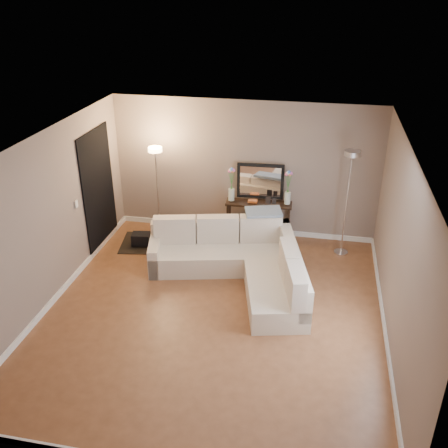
% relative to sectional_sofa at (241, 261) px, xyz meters
% --- Properties ---
extents(floor, '(5.00, 5.50, 0.01)m').
position_rel_sectional_sofa_xyz_m(floor, '(-0.23, -1.06, -0.32)').
color(floor, brown).
rests_on(floor, ground).
extents(ceiling, '(5.00, 5.50, 0.01)m').
position_rel_sectional_sofa_xyz_m(ceiling, '(-0.23, -1.06, 2.29)').
color(ceiling, white).
rests_on(ceiling, ground).
extents(wall_back, '(5.00, 0.02, 2.60)m').
position_rel_sectional_sofa_xyz_m(wall_back, '(-0.23, 1.70, 0.98)').
color(wall_back, gray).
rests_on(wall_back, ground).
extents(wall_front, '(5.00, 0.02, 2.60)m').
position_rel_sectional_sofa_xyz_m(wall_front, '(-0.23, -3.82, 0.98)').
color(wall_front, gray).
rests_on(wall_front, ground).
extents(wall_left, '(0.02, 5.50, 2.60)m').
position_rel_sectional_sofa_xyz_m(wall_left, '(-2.74, -1.06, 0.98)').
color(wall_left, gray).
rests_on(wall_left, ground).
extents(wall_right, '(0.02, 5.50, 2.60)m').
position_rel_sectional_sofa_xyz_m(wall_right, '(2.28, -1.06, 0.98)').
color(wall_right, gray).
rests_on(wall_right, ground).
extents(baseboard_back, '(5.00, 0.03, 0.10)m').
position_rel_sectional_sofa_xyz_m(baseboard_back, '(-0.23, 1.67, -0.27)').
color(baseboard_back, white).
rests_on(baseboard_back, ground).
extents(baseboard_left, '(0.03, 5.50, 0.10)m').
position_rel_sectional_sofa_xyz_m(baseboard_left, '(-2.71, -1.06, -0.27)').
color(baseboard_left, white).
rests_on(baseboard_left, ground).
extents(baseboard_right, '(0.03, 5.50, 0.10)m').
position_rel_sectional_sofa_xyz_m(baseboard_right, '(2.26, -1.06, -0.27)').
color(baseboard_right, white).
rests_on(baseboard_right, ground).
extents(doorway, '(0.02, 1.20, 2.20)m').
position_rel_sectional_sofa_xyz_m(doorway, '(-2.71, 0.64, 0.78)').
color(doorway, black).
rests_on(doorway, ground).
extents(switch_plate, '(0.02, 0.08, 0.12)m').
position_rel_sectional_sofa_xyz_m(switch_plate, '(-2.71, -0.21, 0.88)').
color(switch_plate, white).
rests_on(switch_plate, ground).
extents(sectional_sofa, '(2.90, 2.46, 0.86)m').
position_rel_sectional_sofa_xyz_m(sectional_sofa, '(0.00, 0.00, 0.00)').
color(sectional_sofa, beige).
rests_on(sectional_sofa, floor).
extents(throw_blanket, '(0.69, 0.51, 0.08)m').
position_rel_sectional_sofa_xyz_m(throw_blanket, '(0.27, 0.69, 0.60)').
color(throw_blanket, gray).
rests_on(throw_blanket, sectional_sofa).
extents(console_table, '(1.24, 0.38, 0.76)m').
position_rel_sectional_sofa_xyz_m(console_table, '(0.02, 1.42, 0.11)').
color(console_table, black).
rests_on(console_table, floor).
extents(leaning_mirror, '(0.87, 0.08, 0.68)m').
position_rel_sectional_sofa_xyz_m(leaning_mirror, '(0.09, 1.58, 0.81)').
color(leaning_mirror, black).
rests_on(leaning_mirror, console_table).
extents(table_decor, '(0.52, 0.12, 0.12)m').
position_rel_sectional_sofa_xyz_m(table_decor, '(0.10, 1.38, 0.49)').
color(table_decor, '#CB5B23').
rests_on(table_decor, console_table).
extents(flower_vase_left, '(0.14, 0.12, 0.65)m').
position_rel_sectional_sofa_xyz_m(flower_vase_left, '(-0.42, 1.40, 0.73)').
color(flower_vase_left, silver).
rests_on(flower_vase_left, console_table).
extents(flower_vase_right, '(0.14, 0.12, 0.65)m').
position_rel_sectional_sofa_xyz_m(flower_vase_right, '(0.62, 1.44, 0.73)').
color(flower_vase_right, silver).
rests_on(flower_vase_right, console_table).
extents(floor_lamp_lit, '(0.29, 0.29, 1.79)m').
position_rel_sectional_sofa_xyz_m(floor_lamp_lit, '(-1.79, 1.19, 0.94)').
color(floor_lamp_lit, silver).
rests_on(floor_lamp_lit, floor).
extents(floor_lamp_unlit, '(0.30, 0.30, 1.95)m').
position_rel_sectional_sofa_xyz_m(floor_lamp_unlit, '(1.67, 1.16, 1.06)').
color(floor_lamp_unlit, silver).
rests_on(floor_lamp_unlit, floor).
extents(charcoal_rug, '(1.29, 1.05, 0.02)m').
position_rel_sectional_sofa_xyz_m(charcoal_rug, '(-1.83, 0.84, -0.31)').
color(charcoal_rug, black).
rests_on(charcoal_rug, floor).
extents(black_bag, '(0.36, 0.28, 0.21)m').
position_rel_sectional_sofa_xyz_m(black_bag, '(-2.00, 0.71, -0.17)').
color(black_bag, black).
rests_on(black_bag, charcoal_rug).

